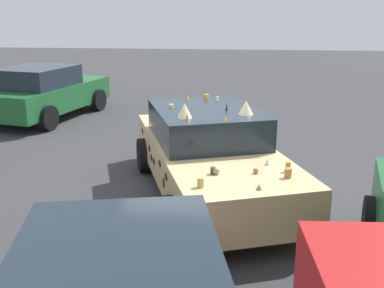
{
  "coord_description": "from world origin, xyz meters",
  "views": [
    {
      "loc": [
        -7.08,
        -0.48,
        3.03
      ],
      "look_at": [
        0.0,
        0.3,
        0.9
      ],
      "focal_mm": 41.85,
      "sensor_mm": 36.0,
      "label": 1
    }
  ],
  "objects": [
    {
      "name": "ground_plane",
      "position": [
        0.0,
        0.0,
        0.0
      ],
      "size": [
        60.0,
        60.0,
        0.0
      ],
      "primitive_type": "plane",
      "color": "#38383A"
    },
    {
      "name": "art_car_decorated",
      "position": [
        0.06,
        0.02,
        0.74
      ],
      "size": [
        4.97,
        3.26,
        1.68
      ],
      "rotation": [
        0.0,
        0.0,
        3.49
      ],
      "color": "#D8BC7F",
      "rests_on": "ground"
    },
    {
      "name": "parked_sedan_row_back_center",
      "position": [
        5.2,
        5.15,
        0.77
      ],
      "size": [
        4.46,
        2.68,
        1.52
      ],
      "rotation": [
        0.0,
        0.0,
        -0.21
      ],
      "color": "#1E602D",
      "rests_on": "ground"
    }
  ]
}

